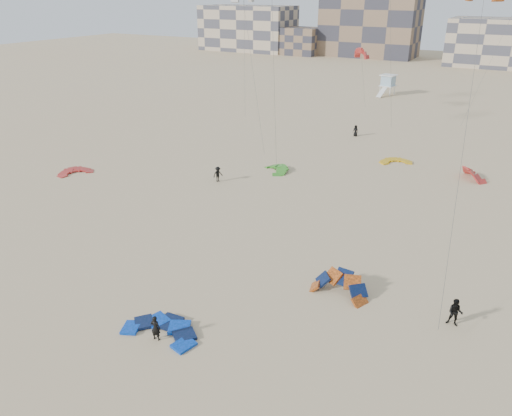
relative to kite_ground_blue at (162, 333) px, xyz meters
The scene contains 16 objects.
ground 2.70m from the kite_ground_blue, 104.65° to the left, with size 320.00×320.00×0.00m, color tan.
kite_ground_blue is the anchor object (origin of this frame).
kite_ground_orange 12.12m from the kite_ground_blue, 49.64° to the left, with size 3.89×3.31×2.23m, color orange, non-canonical shape.
kite_ground_red 32.02m from the kite_ground_blue, 146.47° to the left, with size 3.48×3.66×0.67m, color red, non-canonical shape.
kite_ground_green 30.30m from the kite_ground_blue, 103.95° to the left, with size 3.56×3.68×0.98m, color #499A26, non-canonical shape.
kite_ground_red_far 39.76m from the kite_ground_blue, 71.32° to the left, with size 3.55×3.06×2.07m, color red, non-canonical shape.
kite_ground_yellow 39.28m from the kite_ground_blue, 84.42° to the left, with size 3.43×3.60×0.41m, color #F4A206, non-canonical shape.
kitesurfer_main 1.04m from the kite_ground_blue, 77.81° to the right, with size 0.60×0.39×1.64m, color black.
kitesurfer_b 17.94m from the kite_ground_blue, 31.67° to the left, with size 0.89×0.69×1.83m, color black.
kitesurfer_c 25.85m from the kite_ground_blue, 115.61° to the left, with size 1.08×0.62×1.67m, color black.
kitesurfer_e 48.05m from the kite_ground_blue, 95.01° to the left, with size 0.77×0.50×1.57m, color black.
kite_fly_red 61.60m from the kite_ground_blue, 97.76° to the left, with size 4.31×4.46×9.85m.
lifeguard_tower_far 79.95m from the kite_ground_blue, 96.17° to the left, with size 3.13×5.49×3.85m.
condo_west_a 150.43m from the kite_ground_blue, 118.06° to the left, with size 30.00×15.00×14.00m, color tan.
condo_west_b 140.30m from the kite_ground_blue, 102.66° to the left, with size 28.00×14.00×18.00m, color #7D634C.
condo_fill_left 140.15m from the kite_ground_blue, 111.21° to the left, with size 12.00×10.00×8.00m, color #7D634C.
Camera 1 is at (17.63, -21.21, 19.07)m, focal length 35.00 mm.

